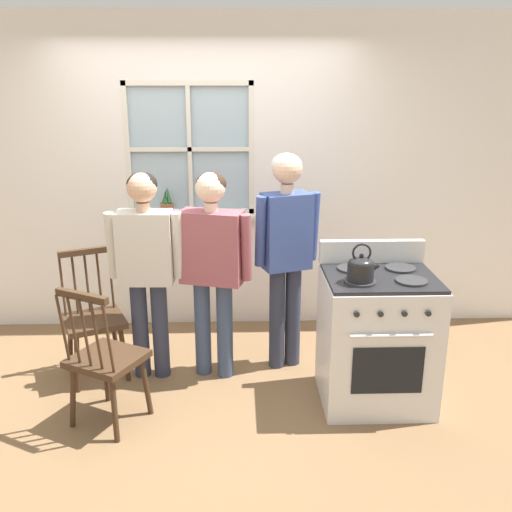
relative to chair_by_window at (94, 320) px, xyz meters
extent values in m
plane|color=brown|center=(0.81, -0.42, -0.45)|extent=(16.00, 16.00, 0.00)
cube|color=white|center=(2.62, 0.98, 0.90)|extent=(2.78, 0.06, 2.70)
cube|color=white|center=(0.68, 0.98, 0.07)|extent=(1.09, 0.06, 1.03)
cube|color=white|center=(0.68, 0.98, 1.98)|extent=(1.09, 0.06, 0.55)
cube|color=silver|center=(0.68, 0.90, 0.57)|extent=(1.15, 0.10, 0.03)
cube|color=#9EB7C6|center=(0.68, 0.99, 1.14)|extent=(1.03, 0.01, 1.06)
cube|color=silver|center=(0.68, 0.96, 1.14)|extent=(0.04, 0.02, 1.12)
cube|color=silver|center=(0.68, 0.96, 1.14)|extent=(1.09, 0.02, 0.04)
cube|color=silver|center=(0.15, 0.96, 1.14)|extent=(0.04, 0.03, 1.12)
cube|color=silver|center=(1.20, 0.96, 1.14)|extent=(0.04, 0.03, 1.12)
cube|color=silver|center=(0.68, 0.96, 1.68)|extent=(1.09, 0.03, 0.04)
cube|color=silver|center=(0.68, 0.96, 0.60)|extent=(1.09, 0.03, 0.04)
cube|color=#3D2819|center=(0.01, -0.02, 0.00)|extent=(0.55, 0.54, 0.04)
cylinder|color=#3D2819|center=(-0.08, -0.24, -0.24)|extent=(0.06, 0.09, 0.43)
cylinder|color=#3D2819|center=(0.23, -0.10, -0.24)|extent=(0.09, 0.06, 0.43)
cylinder|color=#3D2819|center=(-0.21, 0.06, -0.24)|extent=(0.09, 0.06, 0.43)
cylinder|color=#3D2819|center=(0.10, 0.19, -0.24)|extent=(0.06, 0.09, 0.43)
cylinder|color=#3D2819|center=(-0.22, 0.06, 0.24)|extent=(0.04, 0.07, 0.48)
cylinder|color=#3D2819|center=(-0.14, 0.10, 0.24)|extent=(0.04, 0.07, 0.48)
cylinder|color=#3D2819|center=(-0.06, 0.14, 0.24)|extent=(0.04, 0.07, 0.48)
cylinder|color=#3D2819|center=(0.02, 0.17, 0.24)|extent=(0.04, 0.07, 0.48)
cylinder|color=#3D2819|center=(0.10, 0.21, 0.24)|extent=(0.04, 0.07, 0.48)
cube|color=#3D2819|center=(-0.06, 0.14, 0.49)|extent=(0.36, 0.19, 0.04)
cube|color=#3D2819|center=(0.23, -0.62, 0.00)|extent=(0.56, 0.55, 0.04)
cylinder|color=#3D2819|center=(0.46, -0.56, -0.24)|extent=(0.09, 0.06, 0.43)
cylinder|color=#3D2819|center=(0.16, -0.40, -0.24)|extent=(0.06, 0.09, 0.43)
cylinder|color=#3D2819|center=(0.31, -0.84, -0.24)|extent=(0.06, 0.09, 0.43)
cylinder|color=#3D2819|center=(0.01, -0.68, -0.24)|extent=(0.09, 0.06, 0.43)
cylinder|color=#3D2819|center=(0.31, -0.85, 0.24)|extent=(0.05, 0.07, 0.48)
cylinder|color=#3D2819|center=(0.23, -0.81, 0.24)|extent=(0.05, 0.07, 0.48)
cylinder|color=#3D2819|center=(0.15, -0.77, 0.24)|extent=(0.05, 0.07, 0.48)
cylinder|color=#3D2819|center=(0.07, -0.73, 0.24)|extent=(0.05, 0.07, 0.48)
cylinder|color=#3D2819|center=(-0.01, -0.68, 0.24)|extent=(0.05, 0.07, 0.48)
cube|color=#3D2819|center=(0.15, -0.77, 0.49)|extent=(0.35, 0.22, 0.04)
cylinder|color=#2D3347|center=(0.34, -0.02, -0.07)|extent=(0.12, 0.12, 0.75)
cylinder|color=#2D3347|center=(0.49, -0.02, -0.07)|extent=(0.12, 0.12, 0.75)
cube|color=beige|center=(0.42, -0.02, 0.57)|extent=(0.40, 0.22, 0.53)
cylinder|color=beige|center=(0.19, -0.03, 0.59)|extent=(0.08, 0.11, 0.49)
cylinder|color=beige|center=(0.65, -0.05, 0.59)|extent=(0.08, 0.11, 0.49)
cylinder|color=tan|center=(0.42, -0.02, 0.86)|extent=(0.10, 0.10, 0.06)
sphere|color=tan|center=(0.42, -0.02, 1.00)|extent=(0.21, 0.21, 0.21)
ellipsoid|color=black|center=(0.42, -0.01, 1.02)|extent=(0.21, 0.21, 0.17)
cylinder|color=#384766|center=(0.81, 0.00, -0.07)|extent=(0.12, 0.12, 0.75)
cylinder|color=#384766|center=(0.98, -0.04, -0.07)|extent=(0.12, 0.12, 0.75)
cube|color=#934C56|center=(0.89, -0.02, 0.56)|extent=(0.49, 0.32, 0.53)
cylinder|color=#934C56|center=(0.64, 0.03, 0.59)|extent=(0.10, 0.13, 0.49)
cylinder|color=#934C56|center=(1.14, -0.11, 0.59)|extent=(0.10, 0.13, 0.49)
cylinder|color=beige|center=(0.89, -0.02, 0.86)|extent=(0.10, 0.10, 0.06)
sphere|color=beige|center=(0.89, -0.02, 1.00)|extent=(0.21, 0.21, 0.21)
ellipsoid|color=#332319|center=(0.90, 0.00, 1.02)|extent=(0.22, 0.22, 0.17)
cylinder|color=#2D3347|center=(1.38, 0.09, -0.05)|extent=(0.12, 0.12, 0.81)
cylinder|color=#2D3347|center=(1.50, 0.13, -0.05)|extent=(0.12, 0.12, 0.81)
cube|color=#384C8E|center=(1.44, 0.11, 0.64)|extent=(0.40, 0.31, 0.57)
cylinder|color=#384C8E|center=(1.25, 0.03, 0.67)|extent=(0.11, 0.13, 0.53)
cylinder|color=#384C8E|center=(1.65, 0.16, 0.67)|extent=(0.11, 0.13, 0.53)
cylinder|color=beige|center=(1.44, 0.11, 0.96)|extent=(0.10, 0.10, 0.07)
sphere|color=beige|center=(1.44, 0.11, 1.11)|extent=(0.22, 0.22, 0.22)
ellipsoid|color=silver|center=(1.43, 0.13, 1.13)|extent=(0.22, 0.22, 0.18)
cube|color=silver|center=(2.03, -0.41, 0.00)|extent=(0.74, 0.64, 0.90)
cube|color=black|center=(2.03, -0.41, 0.46)|extent=(0.72, 0.61, 0.02)
cylinder|color=#2D2D30|center=(1.86, -0.54, 0.48)|extent=(0.20, 0.20, 0.02)
cylinder|color=#2D2D30|center=(2.19, -0.54, 0.48)|extent=(0.20, 0.20, 0.02)
cylinder|color=#2D2D30|center=(1.86, -0.28, 0.48)|extent=(0.20, 0.20, 0.02)
cylinder|color=#2D2D30|center=(2.19, -0.28, 0.48)|extent=(0.20, 0.20, 0.02)
cube|color=silver|center=(2.03, -0.12, 0.55)|extent=(0.74, 0.06, 0.16)
cube|color=black|center=(2.03, -0.74, -0.05)|extent=(0.46, 0.01, 0.32)
cylinder|color=silver|center=(2.03, -0.76, 0.20)|extent=(0.52, 0.02, 0.02)
cylinder|color=#232326|center=(1.80, -0.74, 0.34)|extent=(0.04, 0.02, 0.04)
cylinder|color=#232326|center=(1.95, -0.74, 0.34)|extent=(0.04, 0.02, 0.04)
cylinder|color=#232326|center=(2.10, -0.74, 0.34)|extent=(0.04, 0.02, 0.04)
cylinder|color=#232326|center=(2.25, -0.74, 0.34)|extent=(0.04, 0.02, 0.04)
cylinder|color=black|center=(1.86, -0.54, 0.55)|extent=(0.17, 0.17, 0.12)
ellipsoid|color=black|center=(1.86, -0.54, 0.61)|extent=(0.16, 0.16, 0.07)
sphere|color=black|center=(1.86, -0.54, 0.65)|extent=(0.03, 0.03, 0.03)
cylinder|color=black|center=(1.94, -0.54, 0.57)|extent=(0.08, 0.03, 0.07)
torus|color=black|center=(1.86, -0.54, 0.67)|extent=(0.12, 0.01, 0.12)
cylinder|color=#935B3D|center=(0.47, 0.89, 0.64)|extent=(0.12, 0.12, 0.11)
cylinder|color=#33261C|center=(0.47, 0.89, 0.69)|extent=(0.10, 0.10, 0.01)
cone|color=#286033|center=(0.49, 0.89, 0.77)|extent=(0.05, 0.04, 0.14)
cone|color=#286033|center=(0.48, 0.91, 0.73)|extent=(0.04, 0.05, 0.07)
cone|color=#286033|center=(0.46, 0.90, 0.76)|extent=(0.07, 0.06, 0.13)
cone|color=#286033|center=(0.46, 0.88, 0.75)|extent=(0.05, 0.04, 0.12)
cone|color=#286033|center=(0.47, 0.87, 0.73)|extent=(0.04, 0.05, 0.07)
cone|color=#286033|center=(0.49, 0.88, 0.77)|extent=(0.07, 0.06, 0.15)
camera|label=1|loc=(1.08, -3.94, 1.73)|focal=40.00mm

